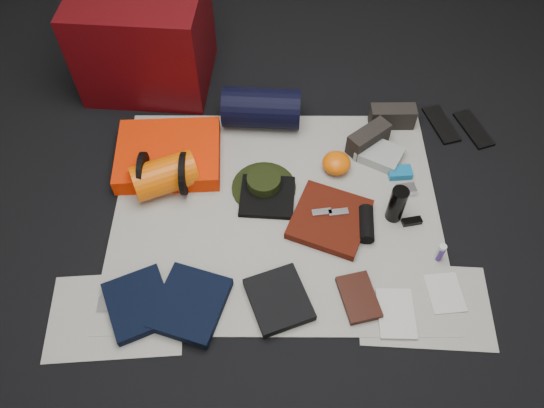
{
  "coord_description": "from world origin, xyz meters",
  "views": [
    {
      "loc": [
        -0.02,
        -1.48,
        2.17
      ],
      "look_at": [
        -0.02,
        -0.03,
        0.1
      ],
      "focal_mm": 35.0,
      "sensor_mm": 36.0,
      "label": 1
    }
  ],
  "objects_px": {
    "stuff_sack": "(165,176)",
    "paperback_book": "(359,297)",
    "red_cabinet": "(145,38)",
    "water_bottle": "(397,204)",
    "sleeping_pad": "(169,155)",
    "navy_duffel": "(262,108)",
    "compact_camera": "(405,190)"
  },
  "relations": [
    {
      "from": "stuff_sack",
      "to": "paperback_book",
      "type": "height_order",
      "value": "stuff_sack"
    },
    {
      "from": "red_cabinet",
      "to": "water_bottle",
      "type": "relative_size",
      "value": 3.37
    },
    {
      "from": "red_cabinet",
      "to": "stuff_sack",
      "type": "xyz_separation_m",
      "value": [
        0.18,
        -0.83,
        -0.19
      ]
    },
    {
      "from": "stuff_sack",
      "to": "water_bottle",
      "type": "height_order",
      "value": "water_bottle"
    },
    {
      "from": "stuff_sack",
      "to": "paperback_book",
      "type": "bearing_deg",
      "value": -34.01
    },
    {
      "from": "stuff_sack",
      "to": "water_bottle",
      "type": "relative_size",
      "value": 1.52
    },
    {
      "from": "water_bottle",
      "to": "sleeping_pad",
      "type": "bearing_deg",
      "value": 162.83
    },
    {
      "from": "stuff_sack",
      "to": "navy_duffel",
      "type": "relative_size",
      "value": 0.74
    },
    {
      "from": "red_cabinet",
      "to": "navy_duffel",
      "type": "relative_size",
      "value": 1.64
    },
    {
      "from": "navy_duffel",
      "to": "water_bottle",
      "type": "bearing_deg",
      "value": -40.72
    },
    {
      "from": "navy_duffel",
      "to": "stuff_sack",
      "type": "bearing_deg",
      "value": -133.03
    },
    {
      "from": "sleeping_pad",
      "to": "paperback_book",
      "type": "distance_m",
      "value": 1.22
    },
    {
      "from": "red_cabinet",
      "to": "sleeping_pad",
      "type": "relative_size",
      "value": 1.3
    },
    {
      "from": "red_cabinet",
      "to": "paperback_book",
      "type": "height_order",
      "value": "red_cabinet"
    },
    {
      "from": "stuff_sack",
      "to": "compact_camera",
      "type": "xyz_separation_m",
      "value": [
        1.21,
        -0.03,
        -0.07
      ]
    },
    {
      "from": "navy_duffel",
      "to": "compact_camera",
      "type": "height_order",
      "value": "navy_duffel"
    },
    {
      "from": "red_cabinet",
      "to": "sleeping_pad",
      "type": "bearing_deg",
      "value": -70.88
    },
    {
      "from": "navy_duffel",
      "to": "water_bottle",
      "type": "relative_size",
      "value": 2.05
    },
    {
      "from": "sleeping_pad",
      "to": "paperback_book",
      "type": "relative_size",
      "value": 2.35
    },
    {
      "from": "water_bottle",
      "to": "compact_camera",
      "type": "distance_m",
      "value": 0.18
    },
    {
      "from": "water_bottle",
      "to": "navy_duffel",
      "type": "bearing_deg",
      "value": 135.96
    },
    {
      "from": "paperback_book",
      "to": "red_cabinet",
      "type": "bearing_deg",
      "value": 113.71
    },
    {
      "from": "stuff_sack",
      "to": "compact_camera",
      "type": "relative_size",
      "value": 3.1
    },
    {
      "from": "paperback_book",
      "to": "sleeping_pad",
      "type": "bearing_deg",
      "value": 125.9
    },
    {
      "from": "sleeping_pad",
      "to": "navy_duffel",
      "type": "bearing_deg",
      "value": 30.22
    },
    {
      "from": "navy_duffel",
      "to": "water_bottle",
      "type": "height_order",
      "value": "navy_duffel"
    },
    {
      "from": "navy_duffel",
      "to": "paperback_book",
      "type": "relative_size",
      "value": 1.85
    },
    {
      "from": "stuff_sack",
      "to": "red_cabinet",
      "type": "bearing_deg",
      "value": 102.26
    },
    {
      "from": "water_bottle",
      "to": "paperback_book",
      "type": "bearing_deg",
      "value": -115.5
    },
    {
      "from": "stuff_sack",
      "to": "sleeping_pad",
      "type": "bearing_deg",
      "value": 92.08
    },
    {
      "from": "sleeping_pad",
      "to": "red_cabinet",
      "type": "bearing_deg",
      "value": 104.85
    },
    {
      "from": "water_bottle",
      "to": "paperback_book",
      "type": "relative_size",
      "value": 0.9
    }
  ]
}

